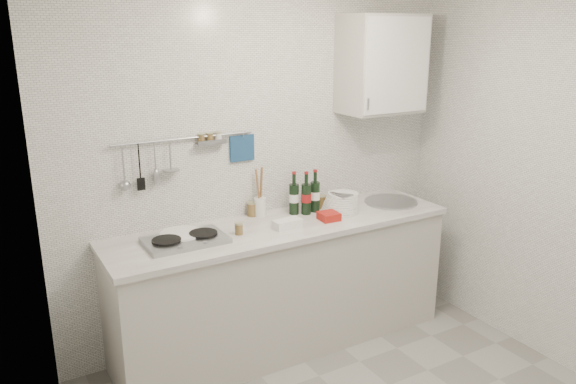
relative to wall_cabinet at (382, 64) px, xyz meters
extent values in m
cube|color=silver|center=(-0.90, 0.18, -0.70)|extent=(3.00, 0.02, 2.50)
cube|color=silver|center=(-2.40, -1.22, -0.70)|extent=(0.02, 2.80, 2.50)
cube|color=silver|center=(0.60, -1.22, -0.70)|extent=(0.02, 2.80, 2.50)
cube|color=#B5B0A7|center=(-0.90, -0.12, -1.51)|extent=(2.40, 0.60, 0.88)
cube|color=silver|center=(-0.90, -0.12, -1.05)|extent=(2.44, 0.64, 0.04)
cube|color=black|center=(-0.90, -0.10, -1.90)|extent=(2.34, 0.52, 0.10)
cube|color=#93969B|center=(-1.60, -0.12, -1.01)|extent=(0.50, 0.32, 0.03)
cylinder|color=black|center=(-1.72, -0.12, -0.99)|extent=(0.18, 0.18, 0.01)
cylinder|color=black|center=(-1.48, -0.12, -0.99)|extent=(0.18, 0.18, 0.01)
cylinder|color=#93969B|center=(0.05, -0.12, -1.02)|extent=(0.40, 0.40, 0.02)
cylinder|color=#93969B|center=(0.05, -0.12, -1.08)|extent=(0.34, 0.34, 0.10)
cylinder|color=#93969B|center=(-1.47, 0.15, -0.43)|extent=(0.95, 0.02, 0.02)
cube|color=navy|center=(-1.06, 0.17, -0.54)|extent=(0.18, 0.02, 0.18)
cube|color=#B5B0A7|center=(0.00, 0.01, 0.00)|extent=(0.60, 0.35, 0.70)
cube|color=white|center=(0.00, -0.18, 0.00)|extent=(0.56, 0.01, 0.66)
cylinder|color=#93969B|center=(-0.26, -0.19, -0.25)|extent=(0.01, 0.01, 0.08)
cylinder|color=#4870A3|center=(-1.61, -0.05, -1.02)|extent=(0.28, 0.28, 0.01)
cylinder|color=#4870A3|center=(-1.60, -0.05, -1.01)|extent=(0.28, 0.28, 0.01)
cylinder|color=#4870A3|center=(-1.60, -0.05, -0.99)|extent=(0.27, 0.27, 0.01)
cylinder|color=white|center=(-0.42, -0.11, -1.02)|extent=(0.28, 0.28, 0.01)
cylinder|color=white|center=(-0.41, -0.10, -1.01)|extent=(0.27, 0.27, 0.01)
cylinder|color=white|center=(-0.41, -0.10, -1.00)|extent=(0.26, 0.26, 0.01)
cylinder|color=white|center=(-0.40, -0.10, -0.98)|extent=(0.26, 0.26, 0.01)
cylinder|color=white|center=(-0.39, -0.09, -0.97)|extent=(0.25, 0.25, 0.01)
cylinder|color=white|center=(-0.39, -0.09, -0.95)|extent=(0.25, 0.25, 0.01)
cylinder|color=white|center=(-0.38, -0.08, -0.94)|extent=(0.24, 0.24, 0.01)
cylinder|color=white|center=(-0.37, -0.08, -0.93)|extent=(0.23, 0.23, 0.01)
cylinder|color=white|center=(-0.37, -0.07, -0.91)|extent=(0.23, 0.23, 0.01)
cube|color=white|center=(-0.92, -0.21, -1.00)|extent=(0.20, 0.11, 0.06)
cube|color=red|center=(-0.59, -0.22, -1.00)|extent=(0.14, 0.14, 0.05)
cylinder|color=white|center=(-0.96, 0.11, -0.96)|extent=(0.09, 0.09, 0.13)
cylinder|color=olive|center=(-0.95, 0.11, -0.80)|extent=(0.03, 0.06, 0.26)
cylinder|color=olive|center=(-0.97, 0.12, -0.81)|extent=(0.02, 0.05, 0.24)
cylinder|color=brown|center=(-1.01, 0.13, -0.98)|extent=(0.07, 0.07, 0.09)
cylinder|color=tan|center=(-1.01, 0.13, -0.93)|extent=(0.07, 0.07, 0.01)
cylinder|color=brown|center=(-0.49, 0.03, -0.99)|extent=(0.07, 0.07, 0.09)
cylinder|color=tan|center=(-0.49, 0.03, -0.94)|extent=(0.07, 0.07, 0.01)
cylinder|color=brown|center=(-0.44, 0.00, -0.99)|extent=(0.06, 0.06, 0.08)
cylinder|color=tan|center=(-0.44, 0.00, -0.94)|extent=(0.07, 0.07, 0.01)
cylinder|color=brown|center=(-1.25, -0.16, -1.00)|extent=(0.05, 0.05, 0.07)
cylinder|color=tan|center=(-1.25, -0.16, -0.96)|extent=(0.06, 0.06, 0.01)
camera|label=1|loc=(-2.68, -3.27, 0.26)|focal=35.00mm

